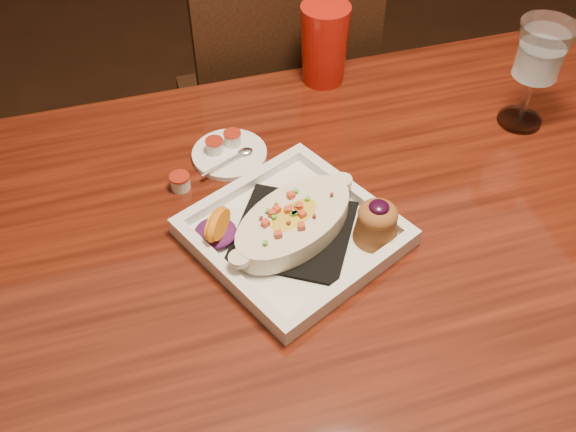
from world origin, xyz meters
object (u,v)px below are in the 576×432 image
object	(u,v)px
table	(377,263)
chair_far	(276,112)
plate	(301,227)
saucer	(228,152)
goblet	(540,57)
red_tumbler	(324,45)

from	to	relation	value
table	chair_far	world-z (taller)	chair_far
table	plate	xyz separation A→B (m)	(-0.13, 0.01, 0.12)
table	saucer	distance (m)	0.32
table	goblet	distance (m)	0.44
chair_far	red_tumbler	world-z (taller)	chair_far
chair_far	saucer	world-z (taller)	chair_far
goblet	red_tumbler	xyz separation A→B (m)	(-0.30, 0.23, -0.06)
chair_far	saucer	bearing A→B (deg)	63.86
table	goblet	size ratio (longest dim) A/B	7.54
chair_far	red_tumbler	size ratio (longest dim) A/B	5.94
saucer	table	bearing A→B (deg)	-49.03
table	goblet	xyz separation A→B (m)	(0.34, 0.17, 0.23)
goblet	saucer	xyz separation A→B (m)	(-0.54, 0.06, -0.13)
goblet	table	bearing A→B (deg)	-153.52
plate	table	bearing A→B (deg)	-28.05
plate	red_tumbler	distance (m)	0.43
red_tumbler	chair_far	bearing A→B (deg)	98.62
chair_far	table	bearing A→B (deg)	90.00
saucer	red_tumbler	size ratio (longest dim) A/B	0.83
plate	red_tumbler	world-z (taller)	red_tumbler
chair_far	plate	world-z (taller)	chair_far
table	chair_far	bearing A→B (deg)	90.00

